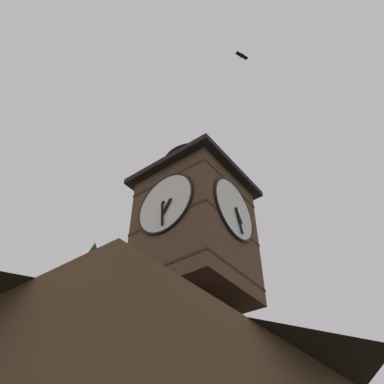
% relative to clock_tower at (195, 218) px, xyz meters
% --- Properties ---
extents(clock_tower, '(4.43, 4.43, 8.44)m').
position_rel_clock_tower_xyz_m(clock_tower, '(0.00, 0.00, 0.00)').
color(clock_tower, brown).
rests_on(clock_tower, building_main).
extents(moon, '(1.91, 1.91, 1.91)m').
position_rel_clock_tower_xyz_m(moon, '(-10.58, -29.61, 4.07)').
color(moon, silver).
extents(flying_bird_high, '(0.67, 0.40, 0.13)m').
position_rel_clock_tower_xyz_m(flying_bird_high, '(0.96, 3.62, 7.62)').
color(flying_bird_high, black).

